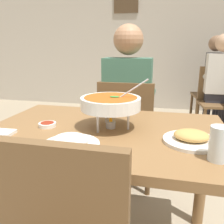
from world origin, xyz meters
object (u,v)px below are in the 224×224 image
Objects in this scene: appetizer_plate at (191,138)px; sauce_dish at (47,124)px; chair_diner_main at (127,129)px; diner_main at (128,100)px; drink_glass at (219,146)px; dining_table_main at (106,151)px; rice_plate at (71,142)px; chair_bg_left at (216,97)px; curry_bowl at (111,103)px; chair_bg_right at (215,91)px; patron_bg_right at (216,75)px; patron_bg_left at (219,79)px.

sauce_dish is at bearing 175.64° from appetizer_plate.
diner_main reaches higher than chair_diner_main.
drink_glass reaches higher than appetizer_plate.
dining_table_main is at bearing 154.22° from drink_glass.
chair_bg_left reaches higher than rice_plate.
curry_bowl is 0.35m from sauce_dish.
dining_table_main is 2.87m from chair_bg_right.
chair_bg_right reaches higher than appetizer_plate.
dining_table_main is 0.25m from curry_bowl.
rice_plate is 3.09m from patron_bg_right.
diner_main is 1.77m from patron_bg_left.
curry_bowl reaches higher than appetizer_plate.
chair_bg_left is 0.53m from patron_bg_right.
patron_bg_left is 1.00× the size of patron_bg_right.
rice_plate reaches higher than sauce_dish.
curry_bowl is at bearing -113.38° from patron_bg_left.
patron_bg_right is at bearing 82.85° from chair_bg_left.
patron_bg_right is (-0.02, -0.02, 0.24)m from chair_bg_right.
chair_bg_left is at bearing 57.32° from diner_main.
appetizer_plate is at bearing -103.29° from chair_bg_left.
dining_table_main is 2.40m from patron_bg_left.
chair_diner_main is 1.77m from chair_bg_left.
chair_diner_main is 1.00× the size of chair_bg_right.
patron_bg_left is at bearing 66.40° from dining_table_main.
chair_diner_main is 3.75× the size of rice_plate.
drink_glass is at bearing -100.14° from patron_bg_right.
curry_bowl is 2.37m from chair_bg_left.
dining_table_main is 2.84m from patron_bg_right.
diner_main is 5.46× the size of rice_plate.
rice_plate is at bearing -44.38° from sauce_dish.
chair_bg_right is at bearing 48.86° from patron_bg_right.
patron_bg_right is (0.52, 2.89, -0.06)m from drink_glass.
sauce_dish is (-0.30, -0.75, 0.01)m from diner_main.
diner_main reaches higher than curry_bowl.
diner_main reaches higher than chair_bg_left.
sauce_dish is 0.07× the size of patron_bg_right.
dining_table_main is at bearing -113.60° from patron_bg_left.
chair_diner_main is at bearing 90.00° from dining_table_main.
chair_bg_left is at bearing 60.63° from sauce_dish.
patron_bg_right is (0.59, 2.73, -0.02)m from appetizer_plate.
dining_table_main is at bearing 70.63° from rice_plate.
chair_bg_right is (1.10, 2.92, -0.26)m from rice_plate.
dining_table_main is 0.92× the size of diner_main.
dining_table_main is 13.43× the size of sauce_dish.
rice_plate is at bearing -111.64° from curry_bowl.
appetizer_plate is at bearing -11.22° from dining_table_main.
drink_glass is at bearing -63.18° from diner_main.
diner_main is at bearing 84.96° from rice_plate.
dining_table_main is 0.29m from rice_plate.
chair_bg_left is at bearing 57.90° from chair_diner_main.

